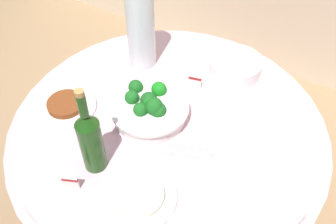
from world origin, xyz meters
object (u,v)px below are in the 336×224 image
object	(u,v)px
broccoli_bowl	(150,108)
label_placard_front	(71,182)
wine_bottle	(90,140)
food_plate_rice	(141,197)
decorative_fruit_vase	(141,33)
food_plate_stir_fry	(66,106)
plate_stack	(235,66)
serving_tongs	(190,151)
label_placard_mid	(194,81)

from	to	relation	value
broccoli_bowl	label_placard_front	distance (m)	0.38
wine_bottle	food_plate_rice	bearing A→B (deg)	-10.35
wine_bottle	decorative_fruit_vase	distance (m)	0.53
broccoli_bowl	food_plate_stir_fry	size ratio (longest dim) A/B	1.27
plate_stack	food_plate_rice	size ratio (longest dim) A/B	0.95
food_plate_rice	plate_stack	bearing A→B (deg)	88.92
label_placard_front	food_plate_rice	bearing A→B (deg)	19.05
food_plate_stir_fry	label_placard_front	xyz separation A→B (m)	(0.24, -0.25, 0.02)
label_placard_front	serving_tongs	bearing A→B (deg)	50.19
food_plate_stir_fry	label_placard_front	size ratio (longest dim) A/B	4.00
serving_tongs	food_plate_rice	bearing A→B (deg)	-101.18
food_plate_rice	food_plate_stir_fry	bearing A→B (deg)	157.70
food_plate_rice	serving_tongs	bearing A→B (deg)	78.82
broccoli_bowl	plate_stack	bearing A→B (deg)	66.37
serving_tongs	food_plate_stir_fry	size ratio (longest dim) A/B	0.75
wine_bottle	plate_stack	bearing A→B (deg)	72.04
broccoli_bowl	decorative_fruit_vase	world-z (taller)	decorative_fruit_vase
wine_bottle	food_plate_rice	world-z (taller)	wine_bottle
food_plate_rice	label_placard_mid	bearing A→B (deg)	99.87
decorative_fruit_vase	label_placard_front	xyz separation A→B (m)	(0.13, -0.62, -0.12)
plate_stack	wine_bottle	distance (m)	0.69
plate_stack	decorative_fruit_vase	xyz separation A→B (m)	(-0.35, -0.14, 0.12)
food_plate_stir_fry	food_plate_rice	size ratio (longest dim) A/B	1.00
decorative_fruit_vase	broccoli_bowl	bearing A→B (deg)	-52.60
wine_bottle	decorative_fruit_vase	world-z (taller)	decorative_fruit_vase
broccoli_bowl	serving_tongs	distance (m)	0.22
plate_stack	decorative_fruit_vase	world-z (taller)	decorative_fruit_vase
food_plate_rice	wine_bottle	bearing A→B (deg)	169.65
serving_tongs	food_plate_stir_fry	distance (m)	0.49
plate_stack	food_plate_stir_fry	world-z (taller)	plate_stack
serving_tongs	food_plate_rice	distance (m)	0.24
serving_tongs	label_placard_mid	size ratio (longest dim) A/B	3.00
food_plate_stir_fry	serving_tongs	bearing A→B (deg)	5.90
wine_bottle	food_plate_rice	distance (m)	0.23
food_plate_stir_fry	label_placard_mid	size ratio (longest dim) A/B	4.00
broccoli_bowl	label_placard_mid	xyz separation A→B (m)	(0.06, 0.22, -0.01)
broccoli_bowl	decorative_fruit_vase	xyz separation A→B (m)	(-0.19, 0.24, 0.10)
broccoli_bowl	food_plate_stir_fry	xyz separation A→B (m)	(-0.29, -0.12, -0.03)
plate_stack	food_plate_stir_fry	distance (m)	0.68
food_plate_stir_fry	label_placard_mid	world-z (taller)	label_placard_mid
decorative_fruit_vase	label_placard_front	bearing A→B (deg)	-77.82
plate_stack	serving_tongs	world-z (taller)	plate_stack
plate_stack	label_placard_mid	bearing A→B (deg)	-122.72
broccoli_bowl	label_placard_front	xyz separation A→B (m)	(-0.05, -0.37, -0.01)
decorative_fruit_vase	food_plate_stir_fry	distance (m)	0.40
plate_stack	wine_bottle	bearing A→B (deg)	-107.96
decorative_fruit_vase	serving_tongs	world-z (taller)	decorative_fruit_vase
label_placard_front	label_placard_mid	bearing A→B (deg)	78.85
broccoli_bowl	label_placard_front	bearing A→B (deg)	-98.15
plate_stack	label_placard_mid	size ratio (longest dim) A/B	3.82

